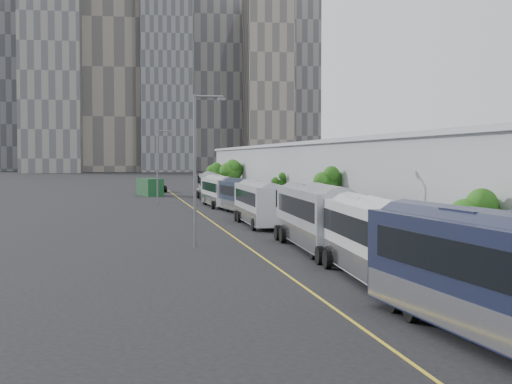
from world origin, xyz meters
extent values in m
cube|color=gray|center=(9.00, 55.00, 0.06)|extent=(10.00, 170.00, 0.12)
cube|color=gold|center=(-1.50, 55.00, 0.01)|extent=(0.12, 160.00, 0.02)
cube|color=gray|center=(13.00, 55.00, 3.40)|extent=(12.00, 160.00, 6.80)
cube|color=gray|center=(13.00, 55.00, 5.85)|extent=(12.45, 160.40, 2.57)
cube|color=gray|center=(7.10, 55.00, 7.00)|extent=(0.30, 160.00, 0.40)
cube|color=slate|center=(-35.00, 300.00, 47.50)|extent=(22.00, 22.00, 95.00)
cube|color=gray|center=(-12.00, 320.00, 60.00)|extent=(26.00, 24.00, 120.00)
cube|color=slate|center=(8.00, 310.00, 40.00)|extent=(20.00, 20.00, 80.00)
cube|color=slate|center=(28.00, 330.00, 52.50)|extent=(24.00, 24.00, 105.00)
cube|color=gray|center=(48.00, 305.00, 35.00)|extent=(18.00, 18.00, 70.00)
cube|color=slate|center=(-55.00, 340.00, 55.00)|extent=(28.00, 26.00, 110.00)
cube|color=slate|center=(65.00, 340.00, 45.00)|extent=(22.00, 22.00, 90.00)
cube|color=black|center=(1.86, 20.82, 2.05)|extent=(3.85, 14.00, 3.35)
cube|color=black|center=(1.86, 20.61, 2.65)|extent=(3.77, 12.35, 1.14)
cube|color=silver|center=(1.86, 20.82, 0.97)|extent=(3.86, 13.72, 1.07)
cube|color=black|center=(1.86, 22.41, 3.88)|extent=(1.56, 2.44, 0.32)
cube|color=silver|center=(2.26, 34.10, 1.93)|extent=(3.37, 13.16, 3.16)
cube|color=black|center=(2.26, 33.90, 2.50)|extent=(3.34, 11.61, 1.07)
cube|color=silver|center=(2.26, 34.10, 0.92)|extent=(3.40, 12.91, 1.01)
cube|color=silver|center=(2.26, 35.60, 3.66)|extent=(1.43, 2.28, 0.30)
cube|color=gray|center=(2.56, 46.17, 2.06)|extent=(3.35, 13.98, 3.36)
cube|color=black|center=(2.56, 45.96, 2.66)|extent=(3.34, 12.32, 1.14)
cube|color=silver|center=(2.56, 46.17, 0.98)|extent=(3.38, 13.71, 1.08)
cube|color=gray|center=(2.56, 47.77, 3.90)|extent=(1.48, 2.40, 0.32)
cube|color=#ACAFB7|center=(1.99, 63.24, 1.87)|extent=(2.67, 12.67, 3.06)
cube|color=black|center=(1.99, 63.04, 2.42)|extent=(2.71, 11.15, 1.04)
cube|color=silver|center=(1.99, 63.24, 0.89)|extent=(2.71, 12.42, 0.98)
cube|color=#ACAFB7|center=(1.99, 64.69, 3.55)|extent=(1.29, 2.15, 0.29)
cube|color=#172034|center=(2.74, 77.09, 1.77)|extent=(3.56, 12.15, 2.90)
cube|color=black|center=(2.74, 76.91, 2.30)|extent=(3.48, 10.73, 0.99)
cube|color=silver|center=(2.74, 77.09, 0.84)|extent=(3.58, 11.92, 0.93)
cube|color=#172034|center=(2.74, 78.47, 3.36)|extent=(1.39, 2.13, 0.28)
cube|color=silver|center=(1.73, 88.86, 1.80)|extent=(2.87, 12.26, 2.95)
cube|color=black|center=(1.73, 88.68, 2.34)|extent=(2.88, 10.81, 1.00)
cube|color=silver|center=(1.73, 88.86, 0.86)|extent=(2.90, 12.02, 0.94)
cube|color=silver|center=(1.73, 90.27, 3.42)|extent=(1.29, 2.10, 0.28)
cube|color=gray|center=(2.40, 104.19, 1.87)|extent=(3.32, 12.75, 3.06)
cube|color=black|center=(2.40, 103.99, 2.42)|extent=(3.28, 11.24, 1.04)
cube|color=silver|center=(2.40, 104.19, 0.89)|extent=(3.34, 12.50, 0.98)
cube|color=gray|center=(2.40, 105.64, 3.54)|extent=(1.39, 2.21, 0.29)
cylinder|color=black|center=(5.76, 30.90, 1.50)|extent=(0.18, 0.18, 3.01)
sphere|color=#225012|center=(5.76, 30.90, 3.07)|extent=(2.07, 2.07, 2.07)
cylinder|color=black|center=(5.92, 56.09, 1.94)|extent=(0.18, 0.18, 3.88)
sphere|color=#225012|center=(5.92, 56.09, 3.82)|extent=(1.77, 1.77, 1.77)
cylinder|color=black|center=(6.27, 76.06, 1.60)|extent=(0.18, 0.18, 3.20)
sphere|color=#225012|center=(6.27, 76.06, 3.09)|extent=(1.07, 1.07, 1.07)
cylinder|color=black|center=(5.34, 104.77, 1.92)|extent=(0.18, 0.18, 3.84)
sphere|color=#225012|center=(5.34, 104.77, 3.96)|extent=(2.93, 2.93, 2.93)
cylinder|color=black|center=(5.49, 124.73, 1.72)|extent=(0.18, 0.18, 3.43)
sphere|color=#225012|center=(5.49, 124.73, 3.52)|extent=(2.48, 2.48, 2.48)
cylinder|color=#59595E|center=(-4.83, 48.04, 4.83)|extent=(0.18, 0.18, 9.66)
cylinder|color=#59595E|center=(-3.93, 48.04, 9.56)|extent=(1.80, 0.14, 0.14)
cube|color=#59595E|center=(-3.13, 48.04, 9.41)|extent=(0.50, 0.22, 0.18)
cylinder|color=#59595E|center=(-5.16, 93.43, 4.48)|extent=(0.18, 0.18, 8.96)
cylinder|color=#59595E|center=(-4.26, 93.43, 8.86)|extent=(1.80, 0.14, 0.14)
cube|color=#59595E|center=(-3.46, 93.43, 8.71)|extent=(0.50, 0.22, 0.18)
cube|color=#113A1C|center=(-5.24, 116.13, 1.29)|extent=(3.86, 6.88, 2.57)
imported|color=black|center=(-3.73, 128.14, 0.84)|extent=(3.42, 6.32, 1.68)
camera|label=1|loc=(-9.39, -1.27, 5.72)|focal=55.00mm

